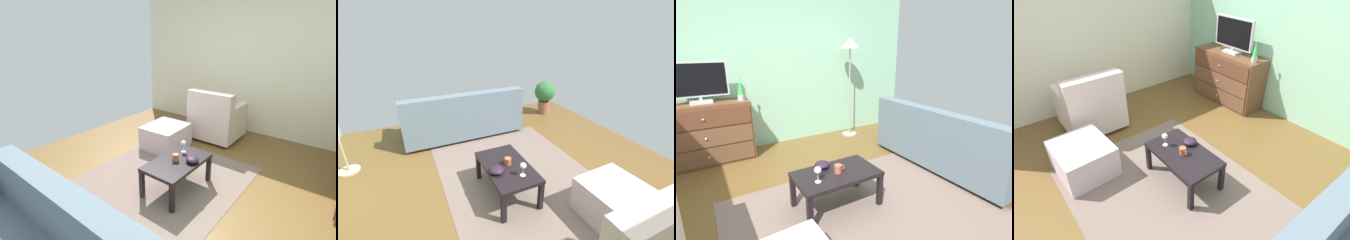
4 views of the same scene
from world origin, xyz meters
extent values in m
cube|color=brown|center=(0.00, 0.00, -0.03)|extent=(5.34, 4.91, 0.05)
cube|color=#95CCA8|center=(0.00, 2.22, 1.27)|extent=(5.34, 0.12, 2.53)
cube|color=#756057|center=(0.20, -0.20, 0.00)|extent=(2.60, 1.90, 0.01)
cube|color=brown|center=(-1.05, 1.91, 0.43)|extent=(1.24, 0.45, 0.86)
cube|color=brown|center=(-1.05, 1.68, 0.16)|extent=(1.18, 0.02, 0.25)
sphere|color=silver|center=(-1.05, 1.66, 0.16)|extent=(0.03, 0.03, 0.03)
cube|color=brown|center=(-1.05, 1.68, 0.43)|extent=(1.18, 0.02, 0.25)
sphere|color=silver|center=(-1.05, 1.66, 0.43)|extent=(0.03, 0.03, 0.03)
cube|color=brown|center=(-1.05, 1.68, 0.70)|extent=(1.18, 0.02, 0.25)
sphere|color=silver|center=(-1.05, 1.66, 0.70)|extent=(0.03, 0.03, 0.03)
cube|color=silver|center=(-1.03, 1.93, 0.88)|extent=(0.28, 0.18, 0.04)
cylinder|color=silver|center=(-1.03, 1.93, 0.92)|extent=(0.04, 0.04, 0.05)
cube|color=silver|center=(-1.03, 1.93, 1.19)|extent=(0.73, 0.05, 0.47)
cube|color=black|center=(-1.03, 1.91, 1.19)|extent=(0.68, 0.01, 0.42)
cylinder|color=#B7B7BC|center=(-0.53, 1.86, 0.90)|extent=(0.09, 0.09, 0.08)
cone|color=#3FD84C|center=(-0.53, 1.86, 1.05)|extent=(0.08, 0.08, 0.22)
cylinder|color=#B7B7BC|center=(-0.53, 1.86, 1.17)|extent=(0.04, 0.04, 0.03)
cube|color=black|center=(-0.37, 0.28, 0.17)|extent=(0.05, 0.05, 0.34)
cube|color=black|center=(0.41, 0.28, 0.17)|extent=(0.05, 0.05, 0.34)
cube|color=black|center=(-0.37, -0.16, 0.17)|extent=(0.05, 0.05, 0.34)
cube|color=black|center=(0.41, -0.16, 0.17)|extent=(0.05, 0.05, 0.34)
cube|color=black|center=(0.02, 0.06, 0.36)|extent=(0.84, 0.50, 0.04)
cylinder|color=silver|center=(-0.22, -0.02, 0.39)|extent=(0.06, 0.06, 0.00)
cylinder|color=silver|center=(-0.22, -0.02, 0.43)|extent=(0.01, 0.01, 0.09)
sphere|color=silver|center=(-0.22, -0.02, 0.51)|extent=(0.07, 0.07, 0.07)
cylinder|color=#BB583B|center=(0.03, 0.04, 0.43)|extent=(0.08, 0.08, 0.08)
torus|color=#BB583B|center=(0.08, 0.04, 0.43)|extent=(0.05, 0.01, 0.05)
ellipsoid|color=#2A1929|center=(-0.06, 0.22, 0.42)|extent=(0.16, 0.16, 0.07)
cylinder|color=#332319|center=(2.16, 1.04, 0.03)|extent=(0.05, 0.05, 0.05)
cylinder|color=#332319|center=(1.47, -0.83, 0.03)|extent=(0.05, 0.05, 0.05)
cylinder|color=#332319|center=(1.47, 1.04, 0.03)|extent=(0.05, 0.05, 0.05)
cube|color=slate|center=(1.82, 0.11, 0.24)|extent=(0.85, 2.03, 0.39)
cube|color=slate|center=(1.49, 0.11, 0.63)|extent=(0.20, 2.03, 0.39)
cube|color=slate|center=(1.82, 1.06, 0.54)|extent=(0.81, 0.12, 0.20)
cylinder|color=#A59E8C|center=(1.31, 1.86, 0.01)|extent=(0.28, 0.28, 0.02)
cylinder|color=#A59E8C|center=(1.31, 1.86, 0.80)|extent=(0.02, 0.02, 1.55)
cone|color=beige|center=(1.31, 1.86, 1.66)|extent=(0.32, 0.32, 0.18)
camera|label=1|loc=(2.19, 1.62, 1.86)|focal=26.82mm
camera|label=2|loc=(-1.94, 0.99, 1.89)|focal=24.10mm
camera|label=3|loc=(-1.09, -1.93, 1.61)|focal=26.73mm
camera|label=4|loc=(1.81, -1.39, 2.27)|focal=28.60mm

